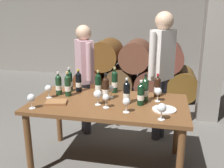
# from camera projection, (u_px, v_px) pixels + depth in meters

# --- Properties ---
(ground_plane) EXTENTS (14.00, 14.00, 0.00)m
(ground_plane) POSITION_uv_depth(u_px,v_px,m) (108.00, 163.00, 2.95)
(ground_plane) COLOR #66635E
(cellar_back_wall) EXTENTS (10.00, 0.24, 2.80)m
(cellar_back_wall) POSITION_uv_depth(u_px,v_px,m) (144.00, 24.00, 6.50)
(cellar_back_wall) COLOR gray
(cellar_back_wall) RESTS_ON ground_plane
(barrel_stack) EXTENTS (2.49, 0.90, 1.15)m
(barrel_stack) POSITION_uv_depth(u_px,v_px,m) (136.00, 70.00, 5.24)
(barrel_stack) COLOR #5F3018
(barrel_stack) RESTS_ON ground_plane
(stone_pillar) EXTENTS (0.32, 0.32, 2.60)m
(stone_pillar) POSITION_uv_depth(u_px,v_px,m) (214.00, 39.00, 3.83)
(stone_pillar) COLOR gray
(stone_pillar) RESTS_ON ground_plane
(dining_table) EXTENTS (1.70, 0.90, 0.76)m
(dining_table) POSITION_uv_depth(u_px,v_px,m) (108.00, 110.00, 2.76)
(dining_table) COLOR brown
(dining_table) RESTS_ON ground_plane
(wine_bottle_0) EXTENTS (0.07, 0.07, 0.28)m
(wine_bottle_0) POSITION_uv_depth(u_px,v_px,m) (79.00, 82.00, 3.08)
(wine_bottle_0) COLOR black
(wine_bottle_0) RESTS_ON dining_table
(wine_bottle_1) EXTENTS (0.07, 0.07, 0.32)m
(wine_bottle_1) POSITION_uv_depth(u_px,v_px,m) (115.00, 82.00, 3.03)
(wine_bottle_1) COLOR black
(wine_bottle_1) RESTS_ON dining_table
(wine_bottle_2) EXTENTS (0.07, 0.07, 0.28)m
(wine_bottle_2) POSITION_uv_depth(u_px,v_px,m) (59.00, 85.00, 2.95)
(wine_bottle_2) COLOR #19381E
(wine_bottle_2) RESTS_ON dining_table
(wine_bottle_3) EXTENTS (0.07, 0.07, 0.27)m
(wine_bottle_3) POSITION_uv_depth(u_px,v_px,m) (141.00, 94.00, 2.62)
(wine_bottle_3) COLOR black
(wine_bottle_3) RESTS_ON dining_table
(wine_bottle_4) EXTENTS (0.07, 0.07, 0.31)m
(wine_bottle_4) POSITION_uv_depth(u_px,v_px,m) (145.00, 90.00, 2.72)
(wine_bottle_4) COLOR #19381E
(wine_bottle_4) RESTS_ON dining_table
(wine_bottle_5) EXTENTS (0.07, 0.07, 0.29)m
(wine_bottle_5) POSITION_uv_depth(u_px,v_px,m) (68.00, 85.00, 2.91)
(wine_bottle_5) COLOR #19381E
(wine_bottle_5) RESTS_ON dining_table
(wine_bottle_6) EXTENTS (0.07, 0.07, 0.29)m
(wine_bottle_6) POSITION_uv_depth(u_px,v_px,m) (127.00, 93.00, 2.66)
(wine_bottle_6) COLOR black
(wine_bottle_6) RESTS_ON dining_table
(wine_bottle_7) EXTENTS (0.07, 0.07, 0.30)m
(wine_bottle_7) POSITION_uv_depth(u_px,v_px,m) (98.00, 84.00, 2.94)
(wine_bottle_7) COLOR black
(wine_bottle_7) RESTS_ON dining_table
(wine_bottle_8) EXTENTS (0.07, 0.07, 0.30)m
(wine_bottle_8) POSITION_uv_depth(u_px,v_px,m) (70.00, 81.00, 3.08)
(wine_bottle_8) COLOR black
(wine_bottle_8) RESTS_ON dining_table
(wine_bottle_9) EXTENTS (0.07, 0.07, 0.31)m
(wine_bottle_9) POSITION_uv_depth(u_px,v_px,m) (106.00, 89.00, 2.76)
(wine_bottle_9) COLOR black
(wine_bottle_9) RESTS_ON dining_table
(wine_bottle_10) EXTENTS (0.07, 0.07, 0.27)m
(wine_bottle_10) POSITION_uv_depth(u_px,v_px,m) (157.00, 87.00, 2.89)
(wine_bottle_10) COLOR black
(wine_bottle_10) RESTS_ON dining_table
(wine_glass_0) EXTENTS (0.07, 0.07, 0.15)m
(wine_glass_0) POSITION_uv_depth(u_px,v_px,m) (111.00, 89.00, 2.84)
(wine_glass_0) COLOR white
(wine_glass_0) RESTS_ON dining_table
(wine_glass_1) EXTENTS (0.07, 0.07, 0.15)m
(wine_glass_1) POSITION_uv_depth(u_px,v_px,m) (106.00, 98.00, 2.55)
(wine_glass_1) COLOR white
(wine_glass_1) RESTS_ON dining_table
(wine_glass_2) EXTENTS (0.08, 0.08, 0.16)m
(wine_glass_2) POSITION_uv_depth(u_px,v_px,m) (31.00, 98.00, 2.53)
(wine_glass_2) COLOR white
(wine_glass_2) RESTS_ON dining_table
(wine_glass_3) EXTENTS (0.08, 0.08, 0.15)m
(wine_glass_3) POSITION_uv_depth(u_px,v_px,m) (126.00, 102.00, 2.43)
(wine_glass_3) COLOR white
(wine_glass_3) RESTS_ON dining_table
(wine_glass_4) EXTENTS (0.08, 0.08, 0.16)m
(wine_glass_4) POSITION_uv_depth(u_px,v_px,m) (162.00, 108.00, 2.26)
(wine_glass_4) COLOR white
(wine_glass_4) RESTS_ON dining_table
(wine_glass_5) EXTENTS (0.08, 0.08, 0.15)m
(wine_glass_5) POSITION_uv_depth(u_px,v_px,m) (48.00, 89.00, 2.84)
(wine_glass_5) COLOR white
(wine_glass_5) RESTS_ON dining_table
(wine_glass_6) EXTENTS (0.09, 0.09, 0.16)m
(wine_glass_6) POSITION_uv_depth(u_px,v_px,m) (98.00, 95.00, 2.63)
(wine_glass_6) COLOR white
(wine_glass_6) RESTS_ON dining_table
(wine_glass_7) EXTENTS (0.08, 0.08, 0.16)m
(wine_glass_7) POSITION_uv_depth(u_px,v_px,m) (158.00, 92.00, 2.73)
(wine_glass_7) COLOR white
(wine_glass_7) RESTS_ON dining_table
(tasting_notebook) EXTENTS (0.25, 0.21, 0.03)m
(tasting_notebook) POSITION_uv_depth(u_px,v_px,m) (56.00, 102.00, 2.69)
(tasting_notebook) COLOR #936038
(tasting_notebook) RESTS_ON dining_table
(serving_plate) EXTENTS (0.24, 0.24, 0.01)m
(serving_plate) POSITION_uv_depth(u_px,v_px,m) (164.00, 109.00, 2.52)
(serving_plate) COLOR white
(serving_plate) RESTS_ON dining_table
(sommelier_presenting) EXTENTS (0.33, 0.42, 1.72)m
(sommelier_presenting) POSITION_uv_depth(u_px,v_px,m) (162.00, 65.00, 3.25)
(sommelier_presenting) COLOR #383842
(sommelier_presenting) RESTS_ON ground_plane
(taster_seated_left) EXTENTS (0.33, 0.42, 1.54)m
(taster_seated_left) POSITION_uv_depth(u_px,v_px,m) (85.00, 71.00, 3.46)
(taster_seated_left) COLOR #383842
(taster_seated_left) RESTS_ON ground_plane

